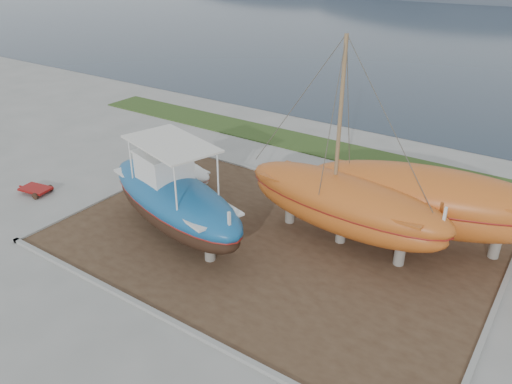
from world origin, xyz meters
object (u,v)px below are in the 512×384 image
Objects in this scene: white_dinghy at (184,174)px; orange_sailboat at (348,148)px; blue_caique at (173,190)px; orange_bare_hull at (425,208)px; red_trailer at (36,191)px.

white_dinghy is 10.23m from orange_sailboat.
blue_caique reaches higher than orange_bare_hull.
blue_caique is at bearing -40.28° from white_dinghy.
white_dinghy reaches higher than red_trailer.
blue_caique is at bearing -3.42° from red_trailer.
blue_caique is 0.97× the size of orange_sailboat.
orange_bare_hull is at bearing 9.47° from red_trailer.
red_trailer is (-5.69, -5.16, -0.50)m from white_dinghy.
orange_bare_hull is 4.44× the size of red_trailer.
orange_sailboat is at bearing -158.41° from orange_bare_hull.
orange_bare_hull is (12.36, 1.38, 1.08)m from white_dinghy.
orange_sailboat is (6.31, 3.56, 2.16)m from blue_caique.
white_dinghy is at bearing 144.37° from blue_caique.
orange_bare_hull is at bearing 38.14° from orange_sailboat.
blue_caique is at bearing -145.79° from orange_sailboat.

